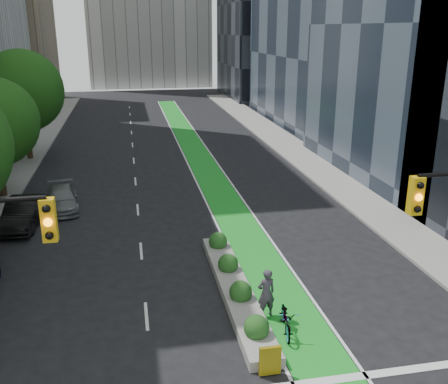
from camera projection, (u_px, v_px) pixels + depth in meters
name	position (u px, v px, depth m)	size (l,w,h in m)	color
sidewalk_left	(2.00, 184.00, 35.15)	(3.60, 90.00, 0.15)	gray
sidewalk_right	(318.00, 167.00, 39.39)	(3.60, 90.00, 0.15)	gray
bike_lane_paint	(199.00, 158.00, 42.49)	(2.20, 70.00, 0.01)	green
building_dark_end	(272.00, 4.00, 76.61)	(14.00, 18.00, 28.00)	black
tree_far	(22.00, 91.00, 40.06)	(6.60, 6.60, 9.00)	black
median_planter	(235.00, 285.00, 20.64)	(1.20, 10.26, 1.10)	gray
bicycle	(286.00, 319.00, 17.98)	(0.70, 2.02, 1.06)	gray
cyclist	(266.00, 293.00, 18.85)	(0.72, 0.47, 1.96)	#3D3641
parked_car_left_mid	(23.00, 213.00, 27.58)	(1.66, 4.75, 1.56)	black
parked_car_left_far	(62.00, 199.00, 30.26)	(1.83, 4.50, 1.31)	slate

